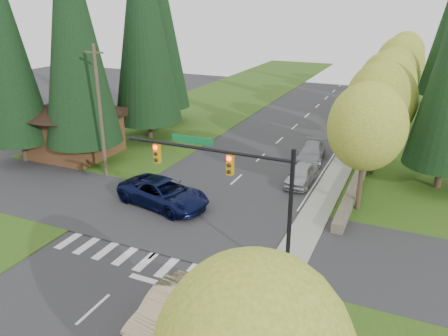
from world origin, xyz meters
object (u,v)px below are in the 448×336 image
Objects in this scene: parked_car_b at (311,153)px; parked_car_d at (350,104)px; suv_navy at (163,193)px; parked_car_c at (353,118)px; parked_car_a at (301,175)px; parked_car_e at (362,104)px; sedan_champagne at (168,307)px.

parked_car_b is 20.23m from parked_car_d.
parked_car_c is at bearing -5.63° from suv_navy.
parked_car_d is at bearing 92.14° from parked_car_a.
parked_car_d is at bearing 84.25° from parked_car_b.
sedan_champagne is at bearing -91.64° from parked_car_e.
parked_car_c is (1.40, 13.52, 0.03)m from parked_car_b.
parked_car_c is 0.99× the size of parked_car_d.
parked_car_d is 1.60m from parked_car_e.
sedan_champagne is 0.90× the size of parked_car_b.
parked_car_d is at bearing 99.83° from parked_car_c.
parked_car_c is (8.27, 26.19, -0.15)m from suv_navy.
parked_car_a is 26.33m from parked_car_e.
parked_car_e is at bearing 21.05° from parked_car_d.
parked_car_a is 5.34m from parked_car_b.
sedan_champagne is at bearing -95.40° from parked_car_c.
parked_car_d is (6.87, 32.90, -0.12)m from suv_navy.
parked_car_a is 0.95× the size of parked_car_c.
suv_navy is at bearing -109.48° from parked_car_d.
parked_car_d reaches higher than parked_car_a.
sedan_champagne is 43.38m from parked_car_e.
parked_car_d is (0.00, 20.23, 0.05)m from parked_car_b.
sedan_champagne reaches higher than parked_car_a.
parked_car_c is 0.88× the size of parked_car_e.
sedan_champagne is at bearing -97.69° from parked_car_b.
parked_car_a is at bearing -90.72° from parked_car_e.
suv_navy is 1.24× the size of parked_car_e.
parked_car_c is at bearing 89.01° from sedan_champagne.
parked_car_a is 0.86× the size of parked_car_b.
parked_car_c reaches higher than sedan_champagne.
parked_car_a is at bearing -94.65° from parked_car_c.
suv_navy is 1.29× the size of parked_car_b.
suv_navy reaches higher than parked_car_a.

